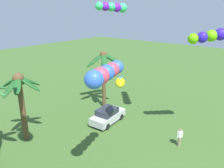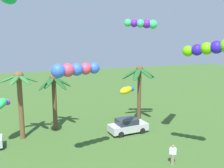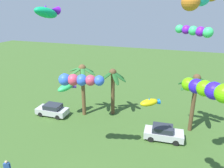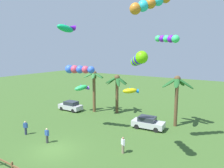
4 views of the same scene
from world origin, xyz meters
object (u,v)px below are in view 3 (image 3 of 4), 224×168
(palm_tree_2, at_px, (195,89))
(kite_fish_4, at_px, (67,87))
(kite_fish_3, at_px, (150,102))
(kite_tube_1, at_px, (195,31))
(palm_tree_0, at_px, (113,81))
(kite_tube_0, at_px, (207,89))
(kite_tube_6, at_px, (80,80))
(palm_tree_1, at_px, (83,79))
(parked_car_0, at_px, (163,133))
(kite_fish_5, at_px, (47,12))
(parked_car_1, at_px, (52,110))

(palm_tree_2, height_order, kite_fish_4, palm_tree_2)
(kite_fish_3, relative_size, kite_fish_4, 0.74)
(kite_tube_1, bearing_deg, palm_tree_0, 161.58)
(kite_tube_0, xyz_separation_m, kite_fish_4, (-14.20, 9.53, -5.07))
(kite_tube_6, bearing_deg, kite_tube_0, -18.18)
(kite_tube_1, height_order, kite_fish_3, kite_tube_1)
(kite_fish_3, bearing_deg, palm_tree_2, 53.23)
(palm_tree_1, relative_size, parked_car_0, 1.62)
(parked_car_0, relative_size, kite_fish_4, 1.58)
(palm_tree_0, bearing_deg, kite_tube_1, -18.42)
(kite_fish_5, bearing_deg, kite_tube_6, -29.88)
(palm_tree_1, relative_size, kite_tube_6, 1.82)
(palm_tree_2, distance_m, kite_fish_5, 16.01)
(parked_car_0, bearing_deg, palm_tree_1, 167.40)
(palm_tree_2, relative_size, parked_car_0, 1.61)
(parked_car_1, distance_m, kite_fish_4, 3.64)
(parked_car_0, distance_m, kite_tube_0, 11.76)
(parked_car_0, relative_size, kite_tube_6, 1.12)
(palm_tree_2, height_order, kite_fish_3, palm_tree_2)
(palm_tree_2, relative_size, kite_fish_5, 2.25)
(palm_tree_2, bearing_deg, kite_tube_0, -90.59)
(palm_tree_1, height_order, kite_fish_5, kite_fish_5)
(palm_tree_0, bearing_deg, kite_fish_5, -119.67)
(palm_tree_1, bearing_deg, kite_fish_5, -94.44)
(kite_fish_5, bearing_deg, kite_tube_1, 17.11)
(kite_tube_0, relative_size, kite_fish_3, 1.56)
(parked_car_0, distance_m, kite_fish_3, 5.03)
(kite_tube_1, distance_m, kite_fish_5, 12.85)
(palm_tree_1, distance_m, parked_car_0, 11.01)
(palm_tree_0, distance_m, kite_fish_5, 11.03)
(parked_car_1, distance_m, kite_tube_1, 18.46)
(kite_fish_4, distance_m, kite_fish_5, 9.73)
(kite_tube_0, distance_m, kite_fish_3, 7.85)
(parked_car_0, relative_size, parked_car_1, 1.02)
(palm_tree_2, height_order, parked_car_0, palm_tree_2)
(parked_car_1, xyz_separation_m, kite_tube_0, (16.11, -8.90, 8.11))
(palm_tree_0, bearing_deg, kite_fish_3, -47.71)
(kite_tube_0, bearing_deg, kite_fish_4, 146.14)
(kite_tube_0, bearing_deg, kite_fish_5, 157.97)
(kite_tube_1, xyz_separation_m, kite_fish_4, (-13.52, 0.56, -7.08))
(parked_car_0, xyz_separation_m, kite_tube_1, (1.78, 0.81, 10.12))
(palm_tree_2, height_order, kite_fish_5, kite_fish_5)
(palm_tree_1, height_order, kite_fish_3, palm_tree_1)
(parked_car_1, xyz_separation_m, kite_tube_6, (7.22, -5.98, 6.66))
(palm_tree_0, xyz_separation_m, palm_tree_1, (-3.34, -1.39, 0.37))
(palm_tree_0, xyz_separation_m, kite_fish_4, (-5.07, -2.25, -0.59))
(kite_tube_0, height_order, kite_tube_1, kite_tube_1)
(palm_tree_0, distance_m, kite_tube_6, 9.36)
(parked_car_1, relative_size, kite_fish_5, 1.37)
(parked_car_0, bearing_deg, kite_fish_4, 173.31)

